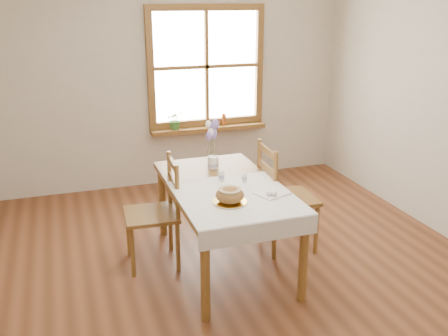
# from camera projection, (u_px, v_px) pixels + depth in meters

# --- Properties ---
(ground) EXTENTS (5.00, 5.00, 0.00)m
(ground) POSITION_uv_depth(u_px,v_px,m) (235.00, 280.00, 4.19)
(ground) COLOR brown
(ground) RESTS_ON ground
(room_walls) EXTENTS (4.60, 5.10, 2.65)m
(room_walls) POSITION_uv_depth(u_px,v_px,m) (237.00, 76.00, 3.64)
(room_walls) COLOR beige
(room_walls) RESTS_ON ground
(window) EXTENTS (1.46, 0.08, 1.46)m
(window) POSITION_uv_depth(u_px,v_px,m) (206.00, 67.00, 6.08)
(window) COLOR olive
(window) RESTS_ON ground
(window_sill) EXTENTS (1.46, 0.20, 0.05)m
(window_sill) POSITION_uv_depth(u_px,v_px,m) (209.00, 128.00, 6.27)
(window_sill) COLOR olive
(window_sill) RESTS_ON ground
(dining_table) EXTENTS (0.90, 1.60, 0.75)m
(dining_table) POSITION_uv_depth(u_px,v_px,m) (224.00, 194.00, 4.24)
(dining_table) COLOR olive
(dining_table) RESTS_ON ground
(table_linen) EXTENTS (0.91, 0.99, 0.01)m
(table_linen) POSITION_uv_depth(u_px,v_px,m) (236.00, 197.00, 3.94)
(table_linen) COLOR white
(table_linen) RESTS_ON dining_table
(chair_left) EXTENTS (0.50, 0.48, 0.97)m
(chair_left) POSITION_uv_depth(u_px,v_px,m) (151.00, 213.00, 4.32)
(chair_left) COLOR olive
(chair_left) RESTS_ON ground
(chair_right) EXTENTS (0.52, 0.50, 1.02)m
(chair_right) POSITION_uv_depth(u_px,v_px,m) (288.00, 196.00, 4.60)
(chair_right) COLOR olive
(chair_right) RESTS_ON ground
(bread_plate) EXTENTS (0.31, 0.31, 0.01)m
(bread_plate) POSITION_uv_depth(u_px,v_px,m) (230.00, 202.00, 3.82)
(bread_plate) COLOR white
(bread_plate) RESTS_ON table_linen
(bread_loaf) EXTENTS (0.22, 0.22, 0.12)m
(bread_loaf) POSITION_uv_depth(u_px,v_px,m) (230.00, 194.00, 3.79)
(bread_loaf) COLOR olive
(bread_loaf) RESTS_ON bread_plate
(egg_napkin) EXTENTS (0.30, 0.28, 0.01)m
(egg_napkin) POSITION_uv_depth(u_px,v_px,m) (272.00, 193.00, 3.99)
(egg_napkin) COLOR white
(egg_napkin) RESTS_ON table_linen
(eggs) EXTENTS (0.23, 0.22, 0.04)m
(eggs) POSITION_uv_depth(u_px,v_px,m) (272.00, 190.00, 3.99)
(eggs) COLOR white
(eggs) RESTS_ON egg_napkin
(salt_shaker) EXTENTS (0.06, 0.06, 0.10)m
(salt_shaker) POSITION_uv_depth(u_px,v_px,m) (221.00, 175.00, 4.26)
(salt_shaker) COLOR white
(salt_shaker) RESTS_ON table_linen
(pepper_shaker) EXTENTS (0.05, 0.05, 0.09)m
(pepper_shaker) POSITION_uv_depth(u_px,v_px,m) (244.00, 177.00, 4.24)
(pepper_shaker) COLOR white
(pepper_shaker) RESTS_ON table_linen
(flower_vase) EXTENTS (0.10, 0.10, 0.11)m
(flower_vase) POSITION_uv_depth(u_px,v_px,m) (213.00, 163.00, 4.58)
(flower_vase) COLOR white
(flower_vase) RESTS_ON dining_table
(lavender_bouquet) EXTENTS (0.18, 0.18, 0.34)m
(lavender_bouquet) POSITION_uv_depth(u_px,v_px,m) (213.00, 140.00, 4.51)
(lavender_bouquet) COLOR #7860AB
(lavender_bouquet) RESTS_ON flower_vase
(potted_plant) EXTENTS (0.27, 0.28, 0.18)m
(potted_plant) POSITION_uv_depth(u_px,v_px,m) (176.00, 122.00, 6.10)
(potted_plant) COLOR #36722D
(potted_plant) RESTS_ON window_sill
(amber_bottle) EXTENTS (0.06, 0.06, 0.15)m
(amber_bottle) POSITION_uv_depth(u_px,v_px,m) (224.00, 119.00, 6.30)
(amber_bottle) COLOR #A3501E
(amber_bottle) RESTS_ON window_sill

